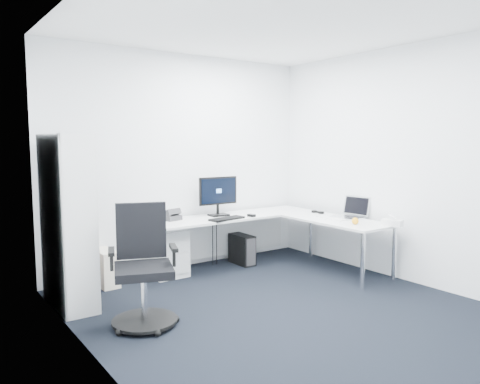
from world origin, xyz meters
TOP-DOWN VIEW (x-y plane):
  - ground at (0.00, 0.00)m, footprint 4.20×4.20m
  - ceiling at (0.00, 0.00)m, footprint 4.20×4.20m
  - wall_back at (0.00, 2.10)m, footprint 3.60×0.02m
  - wall_left at (-1.80, 0.00)m, footprint 0.02×4.20m
  - wall_right at (1.80, 0.00)m, footprint 0.02×4.20m
  - l_desk at (0.55, 1.40)m, footprint 2.27×1.27m
  - drawer_pedestal at (-0.38, 1.85)m, footprint 0.40×0.50m
  - bookshelf at (-1.62, 1.45)m, footprint 0.33×0.84m
  - task_chair at (-1.24, 0.54)m, footprint 0.76×0.76m
  - black_pc_tower at (0.67, 1.73)m, footprint 0.18×0.40m
  - beige_pc_tower at (-1.12, 1.87)m, footprint 0.20×0.43m
  - power_strip at (0.82, 2.08)m, footprint 0.39×0.14m
  - monitor at (0.35, 1.80)m, footprint 0.54×0.20m
  - black_keyboard at (0.27, 1.50)m, footprint 0.49×0.24m
  - mouse at (0.65, 1.50)m, footprint 0.07×0.11m
  - desk_phone at (-0.30, 1.86)m, footprint 0.23×0.23m
  - laptop at (1.53, 0.72)m, footprint 0.42×0.41m
  - white_keyboard at (1.35, 0.81)m, footprint 0.13×0.41m
  - headphones at (1.54, 1.22)m, footprint 0.12×0.19m
  - orange_fruit at (1.29, 0.37)m, footprint 0.08×0.08m
  - tissue_box at (1.54, 0.05)m, footprint 0.16×0.24m

SIDE VIEW (x-z plane):
  - ground at x=0.00m, z-range 0.00..0.00m
  - power_strip at x=0.82m, z-range 0.00..0.04m
  - black_pc_tower at x=0.67m, z-range 0.00..0.39m
  - beige_pc_tower at x=-1.12m, z-range 0.00..0.40m
  - drawer_pedestal at x=-0.38m, z-range 0.00..0.62m
  - l_desk at x=0.55m, z-range 0.00..0.66m
  - task_chair at x=-1.24m, z-range 0.00..1.06m
  - white_keyboard at x=1.35m, z-range 0.66..0.68m
  - black_keyboard at x=0.27m, z-range 0.66..0.69m
  - mouse at x=0.65m, z-range 0.66..0.70m
  - headphones at x=1.54m, z-range 0.66..0.71m
  - tissue_box at x=1.54m, z-range 0.66..0.74m
  - orange_fruit at x=1.29m, z-range 0.66..0.74m
  - desk_phone at x=-0.30m, z-range 0.66..0.80m
  - laptop at x=1.53m, z-range 0.66..0.93m
  - bookshelf at x=-1.62m, z-range 0.00..1.69m
  - monitor at x=0.35m, z-range 0.66..1.18m
  - wall_back at x=0.00m, z-range 0.00..2.70m
  - wall_left at x=-1.80m, z-range 0.00..2.70m
  - wall_right at x=1.80m, z-range 0.00..2.70m
  - ceiling at x=0.00m, z-range 2.70..2.70m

